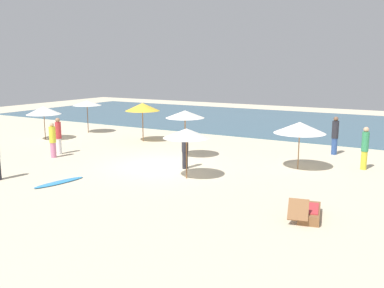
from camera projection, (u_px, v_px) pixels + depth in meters
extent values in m
plane|color=beige|center=(155.00, 166.00, 18.72)|extent=(60.00, 60.00, 0.00)
cube|color=#3D6075|center=(279.00, 122.00, 33.16)|extent=(48.00, 16.00, 0.06)
cylinder|color=brown|center=(187.00, 154.00, 16.56)|extent=(0.05, 0.05, 1.96)
cone|color=silver|center=(186.00, 133.00, 16.41)|extent=(1.85, 1.85, 0.37)
cylinder|color=brown|center=(88.00, 117.00, 27.75)|extent=(0.05, 0.05, 2.10)
cone|color=silver|center=(87.00, 103.00, 27.57)|extent=(1.86, 1.86, 0.32)
cylinder|color=brown|center=(143.00, 123.00, 24.63)|extent=(0.06, 0.06, 2.22)
cone|color=gold|center=(142.00, 107.00, 24.46)|extent=(2.02, 2.02, 0.46)
cylinder|color=brown|center=(44.00, 124.00, 25.24)|extent=(0.05, 0.05, 1.96)
cone|color=white|center=(44.00, 110.00, 25.10)|extent=(2.03, 2.03, 0.48)
cylinder|color=olive|center=(299.00, 146.00, 18.08)|extent=(0.05, 0.05, 2.01)
cone|color=white|center=(300.00, 128.00, 17.93)|extent=(2.21, 2.21, 0.48)
cylinder|color=olive|center=(185.00, 135.00, 20.27)|extent=(0.06, 0.06, 2.26)
cone|color=silver|center=(185.00, 114.00, 20.09)|extent=(1.87, 1.87, 0.36)
cube|color=brown|center=(309.00, 213.00, 12.42)|extent=(0.90, 1.59, 0.28)
cube|color=brown|center=(298.00, 210.00, 11.86)|extent=(0.65, 0.56, 0.56)
cube|color=#BF3338|center=(310.00, 208.00, 12.39)|extent=(0.72, 1.13, 0.03)
cylinder|color=yellow|center=(364.00, 160.00, 18.10)|extent=(0.35, 0.35, 0.80)
cylinder|color=#338C59|center=(365.00, 142.00, 17.94)|extent=(0.41, 0.41, 0.84)
sphere|color=tan|center=(366.00, 130.00, 17.85)|extent=(0.23, 0.23, 0.23)
cylinder|color=#D17299|center=(53.00, 150.00, 20.45)|extent=(0.27, 0.27, 0.74)
cylinder|color=yellow|center=(52.00, 135.00, 20.31)|extent=(0.32, 0.32, 0.77)
sphere|color=tan|center=(52.00, 125.00, 20.22)|extent=(0.21, 0.21, 0.21)
cylinder|color=#26262D|center=(185.00, 160.00, 18.26)|extent=(0.25, 0.25, 0.74)
cylinder|color=#26262D|center=(185.00, 143.00, 18.12)|extent=(0.30, 0.30, 0.78)
sphere|color=#A37556|center=(185.00, 132.00, 18.03)|extent=(0.21, 0.21, 0.21)
cylinder|color=#2D4C8C|center=(334.00, 146.00, 21.14)|extent=(0.30, 0.30, 0.83)
cylinder|color=#26262D|center=(335.00, 130.00, 20.98)|extent=(0.35, 0.35, 0.87)
sphere|color=brown|center=(336.00, 119.00, 20.88)|extent=(0.24, 0.24, 0.24)
cylinder|color=white|center=(59.00, 146.00, 21.24)|extent=(0.32, 0.32, 0.80)
cylinder|color=#BF3338|center=(58.00, 130.00, 21.09)|extent=(0.38, 0.38, 0.83)
sphere|color=#A37556|center=(58.00, 120.00, 21.00)|extent=(0.23, 0.23, 0.23)
ellipsoid|color=#338CCC|center=(59.00, 182.00, 16.06)|extent=(0.78, 2.15, 0.07)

